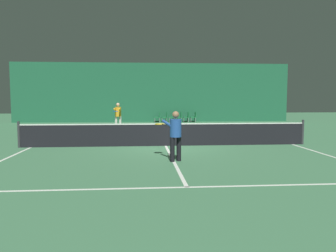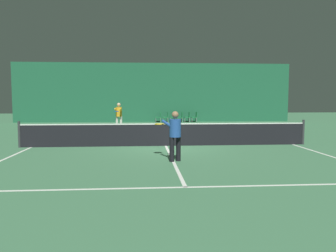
% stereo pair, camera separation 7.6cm
% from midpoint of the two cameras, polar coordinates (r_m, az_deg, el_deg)
% --- Properties ---
extents(ground_plane, '(60.00, 60.00, 0.00)m').
position_cam_midpoint_polar(ground_plane, '(13.74, -0.55, -3.48)').
color(ground_plane, '#3D704C').
extents(backdrop_curtain, '(23.00, 0.12, 4.90)m').
position_cam_midpoint_polar(backdrop_curtain, '(27.42, -2.64, 5.83)').
color(backdrop_curtain, '#1E5B3D').
rests_on(backdrop_curtain, ground).
extents(court_line_baseline_far, '(11.00, 0.10, 0.00)m').
position_cam_midpoint_polar(court_line_baseline_far, '(25.56, -2.47, 0.41)').
color(court_line_baseline_far, silver).
rests_on(court_line_baseline_far, ground).
extents(court_line_service_far, '(8.25, 0.10, 0.00)m').
position_cam_midpoint_polar(court_line_service_far, '(20.09, -1.86, -0.82)').
color(court_line_service_far, silver).
rests_on(court_line_service_far, ground).
extents(court_line_service_near, '(8.25, 0.10, 0.00)m').
position_cam_midpoint_polar(court_line_service_near, '(7.50, 3.02, -10.59)').
color(court_line_service_near, silver).
rests_on(court_line_service_near, ground).
extents(court_line_sideline_left, '(0.10, 23.80, 0.00)m').
position_cam_midpoint_polar(court_line_sideline_left, '(14.44, -22.93, -3.46)').
color(court_line_sideline_left, silver).
rests_on(court_line_sideline_left, ground).
extents(court_line_sideline_right, '(0.10, 23.80, 0.00)m').
position_cam_midpoint_polar(court_line_sideline_right, '(15.16, 20.69, -3.00)').
color(court_line_sideline_right, silver).
rests_on(court_line_sideline_right, ground).
extents(court_line_centre, '(0.10, 12.80, 0.00)m').
position_cam_midpoint_polar(court_line_centre, '(13.74, -0.55, -3.47)').
color(court_line_centre, silver).
rests_on(court_line_centre, ground).
extents(tennis_net, '(12.00, 0.10, 1.07)m').
position_cam_midpoint_polar(tennis_net, '(13.68, -0.56, -1.36)').
color(tennis_net, black).
rests_on(tennis_net, ground).
extents(player_near, '(0.92, 1.33, 1.59)m').
position_cam_midpoint_polar(player_near, '(10.35, 0.99, -1.07)').
color(player_near, black).
rests_on(player_near, ground).
extents(player_far, '(0.47, 1.38, 1.69)m').
position_cam_midpoint_polar(player_far, '(21.12, -8.81, 2.08)').
color(player_far, beige).
rests_on(player_far, ground).
extents(courtside_chair_0, '(0.44, 0.44, 0.84)m').
position_cam_midpoint_polar(courtside_chair_0, '(26.92, -1.84, 1.67)').
color(courtside_chair_0, '#99999E').
rests_on(courtside_chair_0, ground).
extents(courtside_chair_1, '(0.44, 0.44, 0.84)m').
position_cam_midpoint_polar(courtside_chair_1, '(26.96, -0.57, 1.68)').
color(courtside_chair_1, '#99999E').
rests_on(courtside_chair_1, ground).
extents(courtside_chair_2, '(0.44, 0.44, 0.84)m').
position_cam_midpoint_polar(courtside_chair_2, '(27.01, 0.69, 1.68)').
color(courtside_chair_2, '#99999E').
rests_on(courtside_chair_2, ground).
extents(courtside_chair_3, '(0.44, 0.44, 0.84)m').
position_cam_midpoint_polar(courtside_chair_3, '(27.07, 1.95, 1.69)').
color(courtside_chair_3, '#99999E').
rests_on(courtside_chair_3, ground).
extents(courtside_chair_4, '(0.44, 0.44, 0.84)m').
position_cam_midpoint_polar(courtside_chair_4, '(27.15, 3.21, 1.69)').
color(courtside_chair_4, '#99999E').
rests_on(courtside_chair_4, ground).
extents(courtside_chair_5, '(0.44, 0.44, 0.84)m').
position_cam_midpoint_polar(courtside_chair_5, '(27.23, 4.45, 1.69)').
color(courtside_chair_5, '#99999E').
rests_on(courtside_chair_5, ground).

